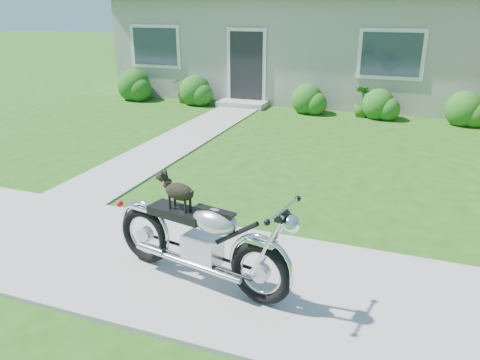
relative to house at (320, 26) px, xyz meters
name	(u,v)px	position (x,y,z in m)	size (l,w,h in m)	color
ground	(112,252)	(0.00, -11.99, -2.16)	(80.00, 80.00, 0.00)	#235114
sidewalk	(112,250)	(0.00, -11.99, -2.14)	(24.00, 2.20, 0.04)	#9E9B93
walkway	(187,137)	(-1.50, -6.99, -2.14)	(1.20, 8.00, 0.03)	#9E9B93
house	(320,26)	(0.00, 0.00, 0.00)	(12.60, 7.03, 4.50)	#A6A296
shrub_row	(267,96)	(-0.71, -3.49, -1.76)	(10.44, 1.02, 1.02)	#225C18
potted_plant_left	(183,92)	(-3.37, -3.44, -1.81)	(0.62, 0.54, 0.69)	#2D5C18
potted_plant_right	(363,101)	(1.95, -3.44, -1.74)	(0.47, 0.47, 0.83)	#2C5D19
motorcycle_with_dog	(201,239)	(1.33, -12.25, -1.61)	(2.20, 0.76, 1.15)	black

